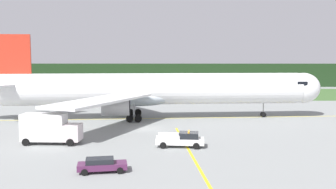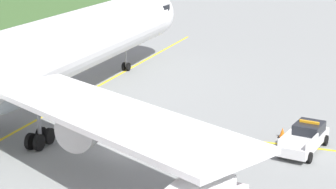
{
  "view_description": "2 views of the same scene",
  "coord_description": "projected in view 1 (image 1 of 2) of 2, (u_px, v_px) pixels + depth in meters",
  "views": [
    {
      "loc": [
        4.32,
        -54.24,
        10.3
      ],
      "look_at": [
        3.16,
        8.76,
        4.33
      ],
      "focal_mm": 39.41,
      "sensor_mm": 36.0,
      "label": 1
    },
    {
      "loc": [
        -34.38,
        -19.86,
        15.41
      ],
      "look_at": [
        5.03,
        -0.75,
        2.8
      ],
      "focal_mm": 63.44,
      "sensor_mm": 36.0,
      "label": 2
    }
  ],
  "objects": [
    {
      "name": "catering_truck",
      "position": [
        49.0,
        128.0,
        45.04
      ],
      "size": [
        7.16,
        2.8,
        3.9
      ],
      "color": "silver",
      "rests_on": "ground"
    },
    {
      "name": "taxiway_centerline_spur",
      "position": [
        189.0,
        151.0,
        41.83
      ],
      "size": [
        3.13,
        27.74,
        0.01
      ],
      "primitive_type": "cube",
      "rotation": [
        0.0,
        0.0,
        1.67
      ],
      "color": "yellow",
      "rests_on": "ground"
    },
    {
      "name": "airliner",
      "position": [
        151.0,
        90.0,
        64.17
      ],
      "size": [
        61.73,
        43.14,
        14.53
      ],
      "color": "silver",
      "rests_on": "ground"
    },
    {
      "name": "grass_verge",
      "position": [
        161.0,
        94.0,
        112.07
      ],
      "size": [
        320.0,
        37.62,
        0.04
      ],
      "primitive_type": "cube",
      "color": "#3A5C2C",
      "rests_on": "ground"
    },
    {
      "name": "staff_car",
      "position": [
        102.0,
        165.0,
        33.81
      ],
      "size": [
        4.72,
        2.6,
        1.3
      ],
      "color": "#4E2246",
      "rests_on": "ground"
    },
    {
      "name": "ops_pickup_truck",
      "position": [
        182.0,
        139.0,
        43.5
      ],
      "size": [
        5.78,
        2.61,
        1.94
      ],
      "color": "silver",
      "rests_on": "ground"
    },
    {
      "name": "distant_tree_line",
      "position": [
        164.0,
        75.0,
        144.03
      ],
      "size": [
        288.0,
        7.35,
        8.75
      ],
      "primitive_type": "cube",
      "color": "#1A3017",
      "rests_on": "ground"
    },
    {
      "name": "apron_cone",
      "position": [
        197.0,
        140.0,
        45.62
      ],
      "size": [
        0.61,
        0.61,
        0.76
      ],
      "color": "black",
      "rests_on": "ground"
    },
    {
      "name": "ground",
      "position": [
        146.0,
        129.0,
        55.04
      ],
      "size": [
        320.0,
        320.0,
        0.0
      ],
      "primitive_type": "plane",
      "color": "gray"
    },
    {
      "name": "taxiway_centerline_main",
      "position": [
        155.0,
        118.0,
        64.7
      ],
      "size": [
        82.05,
        8.69,
        0.01
      ],
      "primitive_type": "cube",
      "rotation": [
        0.0,
        0.0,
        0.1
      ],
      "color": "yellow",
      "rests_on": "ground"
    }
  ]
}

